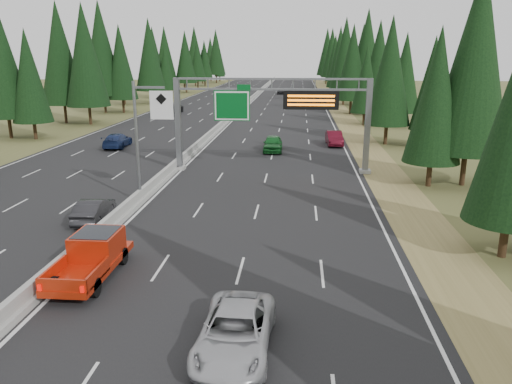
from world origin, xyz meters
TOP-DOWN VIEW (x-y plane):
  - road at (0.00, 80.00)m, footprint 32.00×260.00m
  - shoulder_right at (17.80, 80.00)m, footprint 3.60×260.00m
  - shoulder_left at (-17.80, 80.00)m, footprint 3.60×260.00m
  - median_barrier at (0.00, 80.00)m, footprint 0.70×260.00m
  - sign_gantry at (8.92, 34.88)m, footprint 16.75×0.98m
  - hov_sign_pole at (0.58, 24.97)m, footprint 2.80×0.50m
  - tree_row_right at (22.09, 82.97)m, footprint 11.37×241.34m
  - tree_row_left at (-21.94, 70.49)m, footprint 11.89×241.03m
  - silver_minivan at (8.59, 8.00)m, footprint 2.52×5.21m
  - red_pickup at (1.50, 13.58)m, footprint 2.02×5.66m
  - car_ahead_green at (7.94, 44.17)m, footprint 1.98×4.79m
  - car_ahead_dkred at (14.50, 48.44)m, footprint 1.82×4.71m
  - car_ahead_dkgrey at (10.79, 97.29)m, footprint 2.18×5.33m
  - car_ahead_white at (8.38, 121.40)m, footprint 2.55×5.36m
  - car_ahead_far at (5.79, 123.78)m, footprint 1.83×4.31m
  - car_onc_near at (-1.50, 20.81)m, footprint 1.78×4.30m
  - car_onc_blue at (-8.83, 45.02)m, footprint 2.43×5.34m
  - car_onc_white at (-1.50, 78.01)m, footprint 2.14×4.59m
  - car_onc_far at (-11.12, 78.68)m, footprint 2.70×5.83m

SIDE VIEW (x-z plane):
  - shoulder_right at x=17.80m, z-range 0.00..0.06m
  - shoulder_left at x=-17.80m, z-range 0.00..0.06m
  - road at x=0.00m, z-range 0.00..0.08m
  - median_barrier at x=0.00m, z-range -0.01..0.84m
  - car_onc_near at x=-1.50m, z-range 0.08..1.46m
  - silver_minivan at x=8.59m, z-range 0.08..1.51m
  - car_ahead_far at x=5.79m, z-range 0.08..1.53m
  - car_ahead_white at x=8.38m, z-range 0.08..1.56m
  - car_onc_blue at x=-8.83m, z-range 0.08..1.60m
  - car_onc_white at x=-1.50m, z-range 0.08..1.60m
  - car_ahead_dkred at x=14.50m, z-range 0.08..1.61m
  - car_ahead_dkgrey at x=10.79m, z-range 0.08..1.63m
  - car_onc_far at x=-11.12m, z-range 0.08..1.70m
  - car_ahead_green at x=7.94m, z-range 0.08..1.70m
  - red_pickup at x=1.50m, z-range 0.18..2.02m
  - hov_sign_pole at x=0.58m, z-range 0.72..8.72m
  - sign_gantry at x=8.92m, z-range 1.37..9.17m
  - tree_row_right at x=22.09m, z-range -0.51..18.29m
  - tree_row_left at x=-21.94m, z-range -0.01..18.70m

